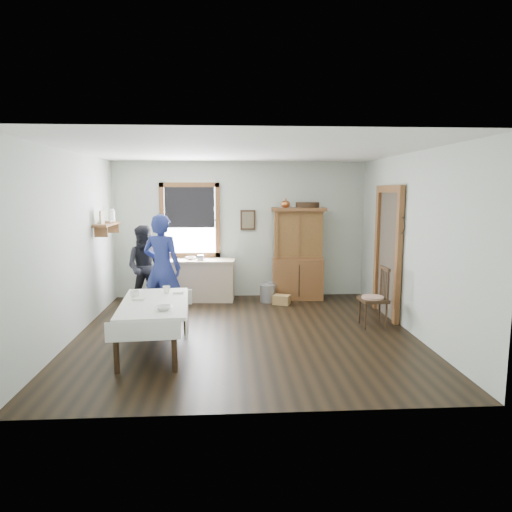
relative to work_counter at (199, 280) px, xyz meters
name	(u,v)px	position (x,y,z in m)	size (l,w,h in m)	color
room	(245,244)	(0.83, -2.15, 0.95)	(5.01, 5.01, 2.70)	black
window	(190,216)	(-0.17, 0.31, 1.22)	(1.18, 0.07, 1.48)	white
doorway	(388,249)	(3.29, -1.30, 0.76)	(0.09, 1.14, 2.22)	#4D4337
wall_shelf	(107,223)	(-1.54, -0.61, 1.17)	(0.24, 1.00, 0.44)	brown
framed_picture	(248,220)	(0.98, 0.31, 1.15)	(0.30, 0.04, 0.40)	#382213
rug_beater	(402,217)	(3.28, -1.85, 1.32)	(0.27, 0.27, 0.01)	black
work_counter	(199,280)	(0.00, 0.00, 0.00)	(1.41, 0.53, 0.81)	tan
china_hutch	(298,254)	(1.95, 0.03, 0.50)	(1.06, 0.50, 1.80)	brown
dining_table	(155,326)	(-0.40, -2.84, -0.07)	(0.89, 1.69, 0.68)	white
spindle_chair	(373,297)	(2.86, -1.91, 0.07)	(0.44, 0.44, 0.96)	#382213
pail	(268,293)	(1.34, -0.20, -0.24)	(0.31, 0.31, 0.33)	#9FA1A8
wicker_basket	(282,300)	(1.58, -0.43, -0.31)	(0.30, 0.21, 0.18)	#A77D4B
woman_blue	(162,272)	(-0.50, -1.37, 0.41)	(0.60, 0.39, 1.63)	navy
figure_dark	(146,271)	(-0.90, -0.58, 0.30)	(0.68, 0.53, 1.41)	black
table_cup_a	(135,294)	(-0.70, -2.59, 0.32)	(0.12, 0.12, 0.10)	white
table_cup_b	(167,289)	(-0.31, -2.32, 0.32)	(0.11, 0.11, 0.10)	white
table_bowl	(164,308)	(-0.22, -3.26, 0.30)	(0.22, 0.22, 0.06)	white
counter_book	(186,258)	(-0.25, 0.10, 0.41)	(0.15, 0.21, 0.02)	brown
counter_bowl	(191,258)	(-0.14, 0.01, 0.43)	(0.19, 0.19, 0.06)	white
shelf_bowl	(108,221)	(-1.54, -0.60, 1.19)	(0.22, 0.22, 0.05)	white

